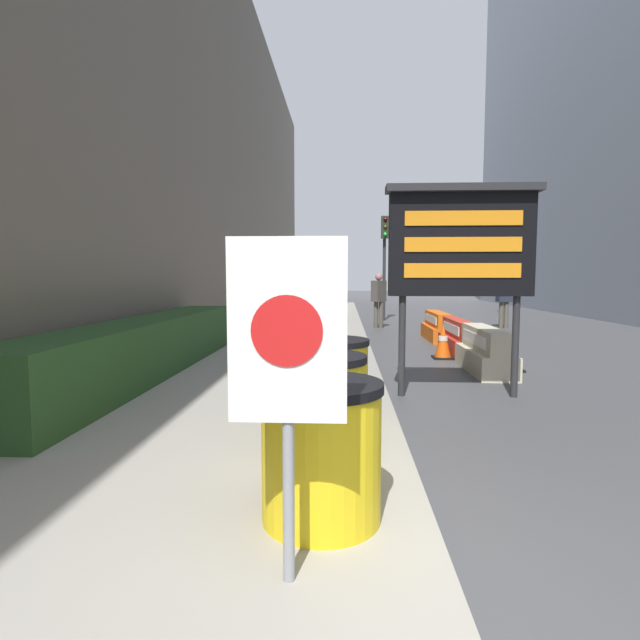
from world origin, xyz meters
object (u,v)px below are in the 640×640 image
barrel_drum_back (332,380)px  pedestrian_worker (504,296)px  warning_sign (287,353)px  jersey_barrier_orange_far (437,327)px  traffic_cone_near (511,351)px  pedestrian_passerby (379,296)px  traffic_cone_mid (443,341)px  barrel_drum_foreground (321,451)px  jersey_barrier_cream (485,352)px  jersey_barrier_red_striped (458,339)px  traffic_light_far_side (509,249)px  traffic_light_near_curb (385,245)px  message_board (461,244)px  barrel_drum_middle (321,407)px

barrel_drum_back → pedestrian_worker: (5.45, 11.65, 0.46)m
warning_sign → jersey_barrier_orange_far: bearing=76.0°
barrel_drum_back → traffic_cone_near: size_ratio=1.22×
traffic_cone_near → pedestrian_passerby: bearing=104.0°
traffic_cone_mid → pedestrian_worker: bearing=63.1°
barrel_drum_foreground → pedestrian_worker: pedestrian_worker is taller
barrel_drum_foreground → pedestrian_passerby: pedestrian_passerby is taller
jersey_barrier_cream → traffic_cone_near: bearing=13.2°
jersey_barrier_cream → pedestrian_worker: 8.36m
barrel_drum_foreground → traffic_cone_mid: size_ratio=1.20×
barrel_drum_foreground → jersey_barrier_orange_far: barrel_drum_foreground is taller
traffic_cone_mid → pedestrian_passerby: size_ratio=0.40×
jersey_barrier_red_striped → traffic_light_far_side: traffic_light_far_side is taller
traffic_light_near_curb → traffic_light_far_side: bearing=27.1°
message_board → traffic_light_near_curb: 12.45m
barrel_drum_back → traffic_light_far_side: size_ratio=0.22×
traffic_light_near_curb → pedestrian_passerby: bearing=-98.2°
message_board → traffic_light_far_side: size_ratio=0.73×
message_board → traffic_cone_near: 3.07m
warning_sign → traffic_cone_mid: warning_sign is taller
jersey_barrier_orange_far → pedestrian_passerby: (-1.39, 3.08, 0.75)m
barrel_drum_middle → traffic_cone_near: barrel_drum_middle is taller
pedestrian_worker → jersey_barrier_red_striped: bearing=54.1°
jersey_barrier_red_striped → pedestrian_worker: (2.78, 5.71, 0.74)m
jersey_barrier_cream → barrel_drum_middle: bearing=-119.3°
barrel_drum_foreground → jersey_barrier_red_striped: bearing=71.7°
traffic_cone_near → pedestrian_worker: pedestrian_worker is taller
jersey_barrier_cream → pedestrian_passerby: 7.87m
barrel_drum_foreground → barrel_drum_back: bearing=89.6°
traffic_light_near_curb → traffic_light_far_side: (5.68, 2.90, 0.01)m
message_board → pedestrian_passerby: 9.69m
barrel_drum_back → traffic_cone_mid: 5.68m
warning_sign → jersey_barrier_cream: (2.81, 6.62, -0.98)m
jersey_barrier_orange_far → traffic_cone_mid: bearing=-98.4°
barrel_drum_foreground → pedestrian_passerby: 13.72m
warning_sign → traffic_light_near_curb: bearing=83.9°
jersey_barrier_red_striped → jersey_barrier_cream: bearing=-90.0°
jersey_barrier_orange_far → traffic_light_far_side: (4.70, 8.80, 2.60)m
jersey_barrier_orange_far → barrel_drum_back: bearing=-107.5°
pedestrian_passerby → barrel_drum_foreground: bearing=36.6°
barrel_drum_foreground → jersey_barrier_orange_far: size_ratio=0.43×
jersey_barrier_orange_far → traffic_light_near_curb: traffic_light_near_curb is taller
traffic_cone_near → traffic_light_far_side: size_ratio=0.18×
barrel_drum_back → jersey_barrier_red_striped: size_ratio=0.45×
barrel_drum_middle → traffic_light_far_side: (7.43, 18.29, 2.32)m
warning_sign → pedestrian_worker: warning_sign is taller
warning_sign → pedestrian_passerby: (1.42, 14.32, -0.25)m
barrel_drum_middle → barrel_drum_back: size_ratio=1.00×
traffic_light_near_curb → traffic_cone_near: bearing=-81.9°
jersey_barrier_red_striped → traffic_light_far_side: 12.49m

